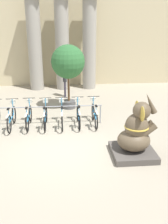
{
  "coord_description": "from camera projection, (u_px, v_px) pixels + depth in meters",
  "views": [
    {
      "loc": [
        -0.06,
        -7.3,
        3.88
      ],
      "look_at": [
        0.64,
        0.55,
        1.0
      ],
      "focal_mm": 40.0,
      "sensor_mm": 36.0,
      "label": 1
    }
  ],
  "objects": [
    {
      "name": "building_facade",
      "position": [
        62.0,
        36.0,
        15.19
      ],
      "size": [
        20.0,
        0.2,
        6.0
      ],
      "color": "#C6B78E",
      "rests_on": "ground_plane"
    },
    {
      "name": "potted_tree",
      "position": [
        68.0,
        64.0,
        11.15
      ],
      "size": [
        1.52,
        1.52,
        2.93
      ],
      "color": "#4C4C4C",
      "rests_on": "ground_plane"
    },
    {
      "name": "bicycle_5",
      "position": [
        78.0,
        115.0,
        9.8
      ],
      "size": [
        0.48,
        1.68,
        1.03
      ],
      "color": "black",
      "rests_on": "ground_plane"
    },
    {
      "name": "elephant_statue",
      "position": [
        136.0,
        135.0,
        7.45
      ],
      "size": [
        1.29,
        1.29,
        2.0
      ],
      "color": "#4C4742",
      "rests_on": "ground_plane"
    },
    {
      "name": "column_right",
      "position": [
        89.0,
        44.0,
        14.51
      ],
      "size": [
        0.99,
        0.99,
        5.16
      ],
      "color": "gray",
      "rests_on": "ground_plane"
    },
    {
      "name": "bicycle_3",
      "position": [
        45.0,
        116.0,
        9.67
      ],
      "size": [
        0.48,
        1.68,
        1.03
      ],
      "color": "black",
      "rests_on": "ground_plane"
    },
    {
      "name": "column_middle",
      "position": [
        62.0,
        44.0,
        14.38
      ],
      "size": [
        0.99,
        0.99,
        5.16
      ],
      "color": "gray",
      "rests_on": "ground_plane"
    },
    {
      "name": "ground_plane",
      "position": [
        66.0,
        147.0,
        8.17
      ],
      "size": [
        60.0,
        60.0,
        0.0
      ],
      "primitive_type": "plane",
      "color": "#9E937F"
    },
    {
      "name": "bicycle_1",
      "position": [
        12.0,
        117.0,
        9.55
      ],
      "size": [
        0.48,
        1.68,
        1.03
      ],
      "color": "black",
      "rests_on": "ground_plane"
    },
    {
      "name": "bicycle_6",
      "position": [
        94.0,
        114.0,
        9.87
      ],
      "size": [
        0.48,
        1.68,
        1.03
      ],
      "color": "black",
      "rests_on": "ground_plane"
    },
    {
      "name": "bike_rack",
      "position": [
        45.0,
        110.0,
        9.72
      ],
      "size": [
        4.45,
        0.05,
        0.77
      ],
      "color": "gray",
      "rests_on": "ground_plane"
    },
    {
      "name": "person_pedestrian",
      "position": [
        65.0,
        78.0,
        13.29
      ],
      "size": [
        0.23,
        0.47,
        1.72
      ],
      "color": "#383342",
      "rests_on": "ground_plane"
    },
    {
      "name": "bicycle_2",
      "position": [
        29.0,
        116.0,
        9.65
      ],
      "size": [
        0.48,
        1.68,
        1.03
      ],
      "color": "black",
      "rests_on": "ground_plane"
    },
    {
      "name": "bicycle_4",
      "position": [
        62.0,
        116.0,
        9.71
      ],
      "size": [
        0.48,
        1.68,
        1.03
      ],
      "color": "black",
      "rests_on": "ground_plane"
    },
    {
      "name": "column_left",
      "position": [
        35.0,
        44.0,
        14.25
      ],
      "size": [
        0.99,
        0.99,
        5.16
      ],
      "color": "gray",
      "rests_on": "ground_plane"
    }
  ]
}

